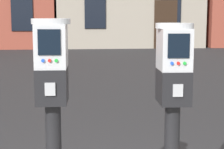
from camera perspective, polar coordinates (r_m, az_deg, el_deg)
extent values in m
cube|color=black|center=(2.27, -8.54, -1.50)|extent=(0.18, 0.25, 0.20)
cube|color=#A5A8AD|center=(2.14, -8.85, -2.09)|extent=(0.06, 0.01, 0.07)
cube|color=#B7BABF|center=(2.24, -8.67, 4.06)|extent=(0.18, 0.23, 0.24)
cube|color=black|center=(2.12, -8.99, 4.59)|extent=(0.12, 0.01, 0.14)
cylinder|color=blue|center=(2.13, -9.87, 1.97)|extent=(0.02, 0.01, 0.02)
cylinder|color=red|center=(2.13, -8.93, 1.98)|extent=(0.02, 0.01, 0.02)
cylinder|color=green|center=(2.12, -7.99, 1.99)|extent=(0.02, 0.01, 0.02)
cylinder|color=#B7BABF|center=(2.23, -8.75, 7.55)|extent=(0.22, 0.22, 0.03)
cube|color=black|center=(2.33, 8.75, -1.69)|extent=(0.18, 0.25, 0.19)
cube|color=#A5A8AD|center=(2.21, 9.41, -2.27)|extent=(0.06, 0.01, 0.07)
cube|color=#B7BABF|center=(2.31, 8.87, 3.60)|extent=(0.18, 0.23, 0.24)
cube|color=black|center=(2.19, 9.53, 4.07)|extent=(0.12, 0.01, 0.13)
cylinder|color=blue|center=(2.19, 8.58, 1.59)|extent=(0.02, 0.01, 0.02)
cylinder|color=red|center=(2.20, 9.48, 1.59)|extent=(0.02, 0.01, 0.02)
cylinder|color=green|center=(2.20, 10.36, 1.59)|extent=(0.02, 0.01, 0.02)
cylinder|color=#B7BABF|center=(2.30, 8.95, 6.92)|extent=(0.22, 0.22, 0.03)
cube|color=black|center=(17.28, -12.77, 8.74)|extent=(0.90, 0.06, 1.59)
cube|color=black|center=(17.16, -2.44, 9.28)|extent=(0.90, 0.06, 1.60)
cube|color=black|center=(17.63, 8.38, 9.18)|extent=(0.90, 0.06, 1.60)
cube|color=black|center=(17.59, 7.67, 7.11)|extent=(1.00, 0.07, 2.10)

